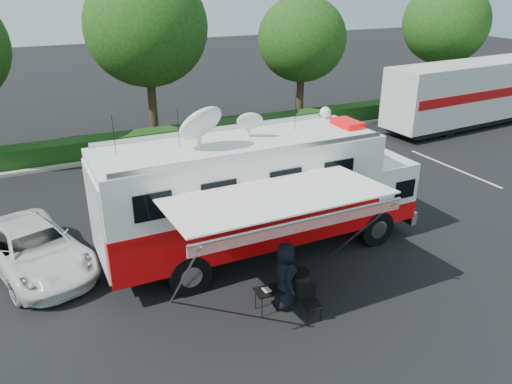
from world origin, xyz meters
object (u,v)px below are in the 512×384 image
white_suv (38,270)px  folding_table (269,292)px  semi_trailer (474,93)px  command_truck (260,192)px  trash_bin (299,285)px

white_suv → folding_table: (5.45, -4.87, 0.58)m
semi_trailer → white_suv: bearing=-166.3°
command_truck → white_suv: (-6.62, 1.97, -2.10)m
command_truck → trash_bin: 3.25m
command_truck → white_suv: bearing=163.4°
folding_table → semi_trailer: (19.14, 10.89, 1.41)m
white_suv → semi_trailer: bearing=-3.1°
folding_table → semi_trailer: 22.07m
trash_bin → folding_table: bearing=-173.5°
command_truck → white_suv: 7.22m
command_truck → semi_trailer: command_truck is taller
command_truck → folding_table: (-1.18, -2.90, -1.52)m
white_suv → folding_table: white_suv is taller
white_suv → trash_bin: 8.02m
command_truck → folding_table: command_truck is taller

